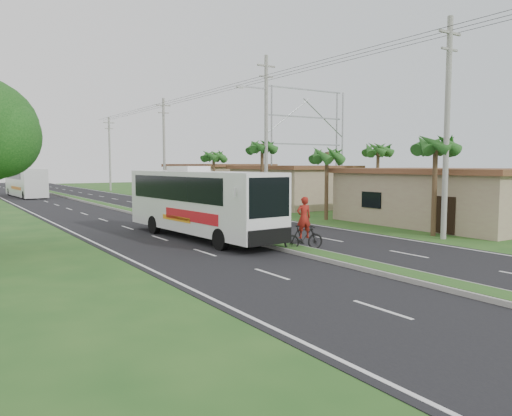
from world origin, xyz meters
TOP-DOWN VIEW (x-y plane):
  - ground at (0.00, 0.00)m, footprint 180.00×180.00m
  - road_asphalt at (0.00, 20.00)m, footprint 14.00×160.00m
  - median_strip at (0.00, 20.00)m, footprint 1.20×160.00m
  - lane_edge_left at (-6.70, 20.00)m, footprint 0.12×160.00m
  - lane_edge_right at (6.70, 20.00)m, footprint 0.12×160.00m
  - shop_near at (14.00, 6.00)m, footprint 8.60×12.60m
  - shop_mid at (14.00, 22.00)m, footprint 7.60×10.60m
  - shop_far at (14.00, 36.00)m, footprint 8.60×11.60m
  - palm_verge_a at (9.00, 3.00)m, footprint 2.40×2.40m
  - palm_verge_b at (9.40, 12.00)m, footprint 2.40×2.40m
  - palm_verge_c at (8.80, 19.00)m, footprint 2.40×2.40m
  - palm_verge_d at (9.30, 28.00)m, footprint 2.40×2.40m
  - palm_behind_shop at (17.50, 15.00)m, footprint 2.40×2.40m
  - utility_pole_a at (8.50, 2.00)m, footprint 1.60×0.28m
  - utility_pole_b at (8.47, 18.00)m, footprint 3.20×0.28m
  - utility_pole_c at (8.50, 38.00)m, footprint 1.60×0.28m
  - utility_pole_d at (8.50, 58.00)m, footprint 1.60×0.28m
  - billboard_lattice at (22.00, 30.00)m, footprint 10.18×1.18m
  - coach_bus_main at (-1.80, 8.88)m, footprint 3.15×11.53m
  - coach_bus_far at (-4.01, 49.27)m, footprint 2.97×11.33m
  - motorcyclist at (0.43, 3.18)m, footprint 1.91×0.92m

SIDE VIEW (x-z plane):
  - ground at x=0.00m, z-range 0.00..0.00m
  - lane_edge_left at x=-6.70m, z-range 0.00..0.00m
  - lane_edge_right at x=6.70m, z-range 0.00..0.00m
  - road_asphalt at x=0.00m, z-range 0.00..0.02m
  - median_strip at x=0.00m, z-range 0.01..0.20m
  - motorcyclist at x=0.43m, z-range -0.33..2.04m
  - shop_near at x=14.00m, z-range 0.02..3.54m
  - coach_bus_far at x=-4.01m, z-range 0.22..3.49m
  - shop_mid at x=14.00m, z-range 0.02..3.69m
  - shop_far at x=14.00m, z-range 0.02..3.84m
  - coach_bus_main at x=-1.80m, z-range 0.18..3.87m
  - palm_verge_b at x=9.40m, z-range 1.83..6.88m
  - palm_verge_d at x=9.30m, z-range 1.92..7.17m
  - palm_verge_a at x=9.00m, z-range 2.02..7.47m
  - palm_behind_shop at x=17.50m, z-range 2.11..7.76m
  - palm_verge_c at x=8.80m, z-range 2.20..8.05m
  - utility_pole_d at x=8.50m, z-range 0.17..10.67m
  - utility_pole_a at x=8.50m, z-range 0.17..11.17m
  - utility_pole_c at x=8.50m, z-range 0.17..11.17m
  - utility_pole_b at x=8.47m, z-range 0.26..12.26m
  - billboard_lattice at x=22.00m, z-range 0.79..12.86m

